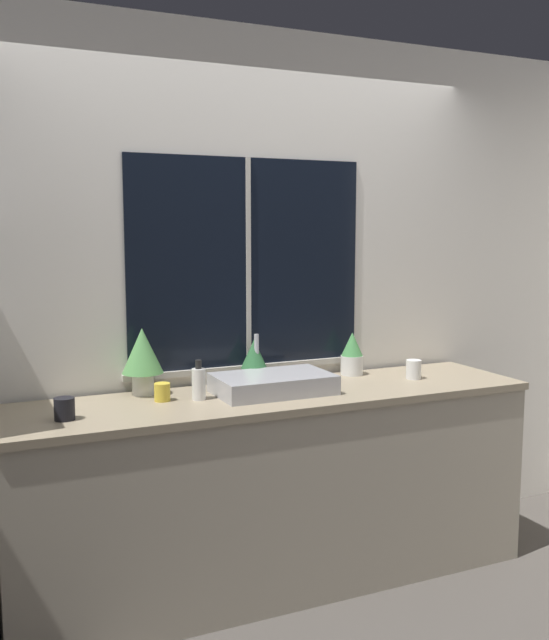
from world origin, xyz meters
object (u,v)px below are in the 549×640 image
object	(u,v)px
soap_bottle	(199,383)
mug_white	(414,369)
mug_black	(64,409)
potted_plant_right	(352,354)
potted_plant_left	(142,355)
mug_yellow	(162,392)
sink	(273,383)
potted_plant_center	(254,360)

from	to	relation	value
soap_bottle	mug_white	distance (m)	1.16
mug_black	soap_bottle	bearing A→B (deg)	9.93
potted_plant_right	mug_white	bearing A→B (deg)	-43.34
soap_bottle	mug_white	size ratio (longest dim) A/B	1.86
potted_plant_right	potted_plant_left	bearing A→B (deg)	-180.00
mug_white	mug_yellow	world-z (taller)	mug_white
potted_plant_right	mug_yellow	world-z (taller)	potted_plant_right
sink	mug_white	distance (m)	0.80
sink	potted_plant_right	world-z (taller)	sink
potted_plant_left	potted_plant_center	world-z (taller)	potted_plant_left
potted_plant_left	soap_bottle	bearing A→B (deg)	-43.91
potted_plant_center	mug_white	world-z (taller)	potted_plant_center
sink	potted_plant_right	distance (m)	0.60
potted_plant_left	potted_plant_center	xyz separation A→B (m)	(0.56, 0.00, -0.07)
sink	mug_yellow	world-z (taller)	sink
potted_plant_center	mug_white	distance (m)	0.84
potted_plant_left	mug_black	size ratio (longest dim) A/B	3.43
sink	potted_plant_left	world-z (taller)	potted_plant_left
potted_plant_center	potted_plant_right	xyz separation A→B (m)	(0.56, 0.00, -0.01)
soap_bottle	mug_black	world-z (taller)	soap_bottle
potted_plant_center	mug_yellow	xyz separation A→B (m)	(-0.51, -0.16, -0.08)
potted_plant_right	soap_bottle	distance (m)	0.94
soap_bottle	mug_black	xyz separation A→B (m)	(-0.61, -0.11, -0.03)
potted_plant_center	soap_bottle	size ratio (longest dim) A/B	1.23
sink	mug_white	world-z (taller)	sink
mug_yellow	potted_plant_right	bearing A→B (deg)	8.24
potted_plant_center	soap_bottle	xyz separation A→B (m)	(-0.36, -0.20, -0.05)
soap_bottle	mug_black	bearing A→B (deg)	-170.07
mug_white	mug_yellow	bearing A→B (deg)	177.05
mug_black	potted_plant_right	bearing A→B (deg)	11.33
sink	mug_yellow	size ratio (longest dim) A/B	6.67
potted_plant_right	soap_bottle	size ratio (longest dim) A/B	1.24
potted_plant_right	mug_white	distance (m)	0.33
potted_plant_left	mug_white	bearing A→B (deg)	-9.32
soap_bottle	mug_black	distance (m)	0.62
potted_plant_center	potted_plant_right	bearing A→B (deg)	0.00
sink	potted_plant_center	xyz separation A→B (m)	(-0.01, 0.22, 0.08)
soap_bottle	mug_white	xyz separation A→B (m)	(1.16, -0.02, -0.03)
mug_white	mug_black	bearing A→B (deg)	-177.34
sink	potted_plant_center	world-z (taller)	sink
potted_plant_left	soap_bottle	xyz separation A→B (m)	(0.21, -0.20, -0.11)
potted_plant_right	mug_black	world-z (taller)	potted_plant_right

